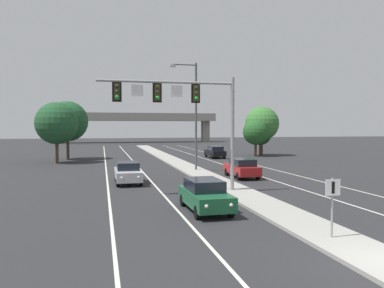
% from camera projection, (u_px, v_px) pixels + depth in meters
% --- Properties ---
extents(median_island, '(2.40, 110.00, 0.15)m').
position_uv_depth(median_island, '(216.00, 182.00, 29.05)').
color(median_island, '#9E9B93').
rests_on(median_island, ground).
extents(lane_stripe_oncoming_center, '(0.14, 100.00, 0.01)m').
position_uv_depth(lane_stripe_oncoming_center, '(144.00, 173.00, 34.79)').
color(lane_stripe_oncoming_center, silver).
rests_on(lane_stripe_oncoming_center, ground).
extents(lane_stripe_receding_center, '(0.14, 100.00, 0.01)m').
position_uv_depth(lane_stripe_receding_center, '(242.00, 170.00, 36.94)').
color(lane_stripe_receding_center, silver).
rests_on(lane_stripe_receding_center, ground).
extents(edge_stripe_left, '(0.14, 100.00, 0.01)m').
position_uv_depth(edge_stripe_left, '(107.00, 174.00, 34.04)').
color(edge_stripe_left, silver).
rests_on(edge_stripe_left, ground).
extents(edge_stripe_right, '(0.14, 100.00, 0.01)m').
position_uv_depth(edge_stripe_right, '(274.00, 170.00, 37.69)').
color(edge_stripe_right, silver).
rests_on(edge_stripe_right, ground).
extents(overhead_signal_mast, '(8.58, 0.44, 7.20)m').
position_uv_depth(overhead_signal_mast, '(186.00, 105.00, 23.89)').
color(overhead_signal_mast, gray).
rests_on(overhead_signal_mast, median_island).
extents(median_sign_post, '(0.60, 0.10, 2.20)m').
position_uv_depth(median_sign_post, '(332.00, 199.00, 14.15)').
color(median_sign_post, gray).
rests_on(median_sign_post, median_island).
extents(street_lamp_median, '(2.58, 0.28, 10.00)m').
position_uv_depth(street_lamp_median, '(194.00, 110.00, 36.09)').
color(street_lamp_median, '#4C4C51').
rests_on(street_lamp_median, median_island).
extents(car_oncoming_green, '(1.88, 4.49, 1.58)m').
position_uv_depth(car_oncoming_green, '(205.00, 195.00, 19.25)').
color(car_oncoming_green, '#195633').
rests_on(car_oncoming_green, ground).
extents(car_oncoming_silver, '(1.85, 4.48, 1.58)m').
position_uv_depth(car_oncoming_silver, '(128.00, 172.00, 28.61)').
color(car_oncoming_silver, '#B7B7BC').
rests_on(car_oncoming_silver, ground).
extents(car_receding_red, '(1.87, 4.49, 1.58)m').
position_uv_depth(car_receding_red, '(242.00, 168.00, 31.75)').
color(car_receding_red, maroon).
rests_on(car_receding_red, ground).
extents(car_receding_black, '(1.86, 4.49, 1.58)m').
position_uv_depth(car_receding_black, '(215.00, 152.00, 51.55)').
color(car_receding_black, black).
rests_on(car_receding_black, ground).
extents(overpass_bridge, '(42.40, 6.40, 7.65)m').
position_uv_depth(overpass_bridge, '(135.00, 120.00, 100.57)').
color(overpass_bridge, gray).
rests_on(overpass_bridge, ground).
extents(tree_far_right_c, '(3.28, 3.28, 4.74)m').
position_uv_depth(tree_far_right_c, '(260.00, 134.00, 56.87)').
color(tree_far_right_c, '#4C3823').
rests_on(tree_far_right_c, ground).
extents(tree_far_right_b, '(3.64, 3.64, 5.27)m').
position_uv_depth(tree_far_right_b, '(256.00, 132.00, 54.12)').
color(tree_far_right_b, '#4C3823').
rests_on(tree_far_right_b, ground).
extents(tree_far_right_a, '(4.90, 4.90, 7.08)m').
position_uv_depth(tree_far_right_a, '(262.00, 124.00, 55.44)').
color(tree_far_right_a, '#4C3823').
rests_on(tree_far_right_a, ground).
extents(tree_far_left_a, '(5.15, 5.15, 7.45)m').
position_uv_depth(tree_far_left_a, '(68.00, 121.00, 49.07)').
color(tree_far_left_a, '#4C3823').
rests_on(tree_far_left_a, ground).
extents(tree_far_left_b, '(4.86, 4.86, 7.03)m').
position_uv_depth(tree_far_left_b, '(57.00, 123.00, 44.22)').
color(tree_far_left_b, '#4C3823').
rests_on(tree_far_left_b, ground).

